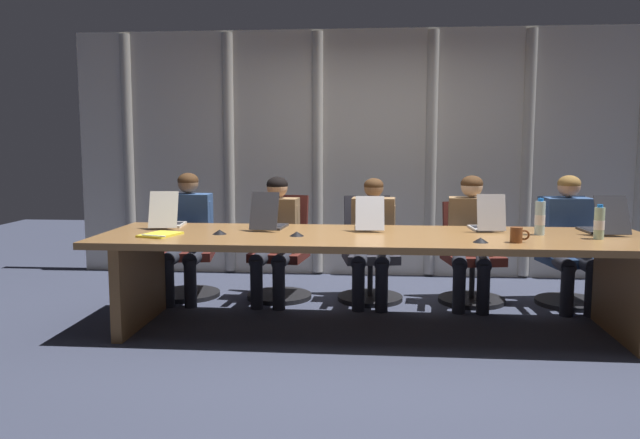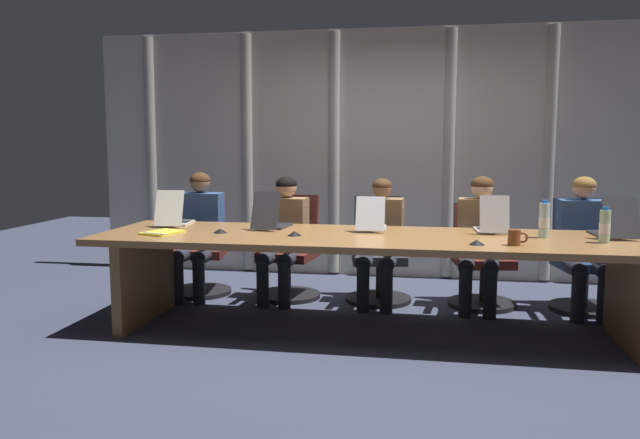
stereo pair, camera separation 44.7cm
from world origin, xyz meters
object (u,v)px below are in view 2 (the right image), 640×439
object	(u,v)px
office_chair_center	(378,263)
person_center	(380,235)
laptop_left_end	(175,218)
laptop_center	(371,223)
laptop_left_mid	(272,221)
person_left_end	(198,227)
office_chair_right_mid	(481,268)
conference_mic_middle	(220,231)
water_bottle_primary	(544,221)
office_chair_right_end	(584,269)
conference_mic_right_side	(477,242)
water_bottle_secondary	(605,227)
office_chair_left_end	(200,257)
laptop_right_mid	(491,225)
coffee_mug_near	(515,238)
person_right_end	(584,237)
conference_mic_left_side	(294,233)
person_left_mid	(284,231)
person_right_mid	(480,235)
office_chair_left_mid	(290,260)
laptop_right_end	(613,229)
spiral_notepad	(162,233)

from	to	relation	value
office_chair_center	person_center	xyz separation A→B (m)	(0.03, -0.16, 0.28)
laptop_left_end	laptop_center	bearing A→B (deg)	-96.32
laptop_left_mid	person_left_end	bearing A→B (deg)	60.09
laptop_left_mid	office_chair_right_mid	xyz separation A→B (m)	(1.73, 0.76, -0.48)
office_chair_right_mid	laptop_center	bearing A→B (deg)	-61.87
conference_mic_middle	laptop_left_end	bearing A→B (deg)	144.71
person_center	water_bottle_primary	xyz separation A→B (m)	(1.27, -0.75, 0.25)
office_chair_right_end	conference_mic_right_side	size ratio (longest dim) A/B	8.72
laptop_left_end	water_bottle_secondary	bearing A→B (deg)	-102.75
office_chair_left_end	office_chair_right_mid	world-z (taller)	office_chair_left_end
laptop_right_mid	coffee_mug_near	size ratio (longest dim) A/B	2.85
office_chair_center	office_chair_right_end	xyz separation A→B (m)	(1.79, 0.00, 0.00)
office_chair_right_mid	water_bottle_primary	bearing A→B (deg)	12.73
person_right_end	conference_mic_left_side	bearing A→B (deg)	-68.73
laptop_left_mid	person_left_mid	distance (m)	0.63
person_right_end	laptop_left_mid	bearing A→B (deg)	-78.61
office_chair_center	office_chair_right_end	distance (m)	1.79
laptop_right_mid	person_right_mid	distance (m)	0.57
laptop_left_mid	person_right_end	xyz separation A→B (m)	(2.55, 0.60, -0.15)
person_right_end	conference_mic_right_side	size ratio (longest dim) A/B	10.57
coffee_mug_near	conference_mic_left_side	distance (m)	1.59
office_chair_center	water_bottle_primary	xyz separation A→B (m)	(1.29, -0.91, 0.53)
laptop_left_mid	water_bottle_secondary	size ratio (longest dim) A/B	1.80
laptop_left_end	office_chair_left_mid	size ratio (longest dim) A/B	0.49
laptop_left_mid	water_bottle_primary	xyz separation A→B (m)	(2.10, -0.15, 0.07)
office_chair_left_end	conference_mic_middle	size ratio (longest dim) A/B	8.55
office_chair_left_end	person_right_end	size ratio (longest dim) A/B	0.81
person_left_mid	conference_mic_right_side	distance (m)	2.02
laptop_left_end	conference_mic_middle	distance (m)	0.65
conference_mic_left_side	person_left_end	bearing A→B (deg)	139.31
office_chair_center	person_right_mid	bearing A→B (deg)	71.01
laptop_right_end	water_bottle_secondary	size ratio (longest dim) A/B	1.89
person_left_end	conference_mic_right_side	distance (m)	2.73
office_chair_left_end	person_right_end	xyz separation A→B (m)	(3.47, -0.16, 0.31)
laptop_right_mid	water_bottle_primary	distance (m)	0.42
person_left_end	person_right_end	xyz separation A→B (m)	(3.42, -0.00, -0.00)
laptop_right_mid	water_bottle_primary	world-z (taller)	laptop_right_mid
office_chair_left_end	conference_mic_right_side	size ratio (longest dim) A/B	8.55
laptop_right_end	office_chair_left_end	distance (m)	3.64
office_chair_left_end	office_chair_center	world-z (taller)	office_chair_center
laptop_right_end	water_bottle_primary	bearing A→B (deg)	102.41
office_chair_right_mid	conference_mic_right_side	size ratio (longest dim) A/B	8.20
water_bottle_primary	water_bottle_secondary	distance (m)	0.42
water_bottle_secondary	conference_mic_right_side	bearing A→B (deg)	-165.06
office_chair_right_end	conference_mic_right_side	world-z (taller)	office_chair_right_end
office_chair_right_mid	person_left_end	distance (m)	2.62
spiral_notepad	office_chair_center	bearing A→B (deg)	55.48
laptop_left_end	office_chair_center	xyz separation A→B (m)	(1.67, 0.71, -0.46)
office_chair_right_mid	person_center	bearing A→B (deg)	-89.55
office_chair_left_end	office_chair_right_mid	distance (m)	2.64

